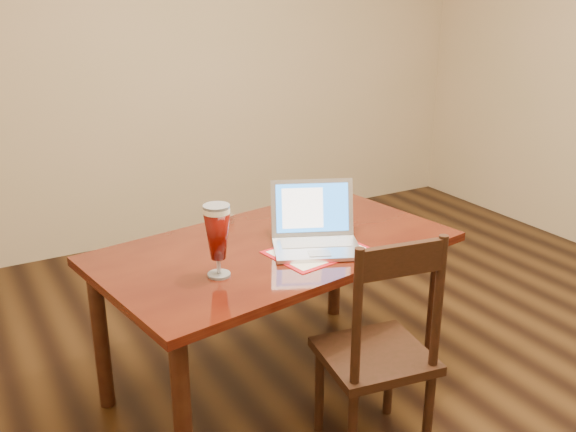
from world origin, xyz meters
TOP-DOWN VIEW (x-y plane):
  - ground at (0.00, 0.00)m, footprint 5.00×5.00m
  - dining_table at (-0.50, 0.43)m, footprint 1.63×1.08m
  - dining_chair at (-0.36, -0.14)m, footprint 0.46×0.44m

SIDE VIEW (x-z plane):
  - ground at x=0.00m, z-range 0.00..0.00m
  - dining_chair at x=-0.36m, z-range -0.03..0.92m
  - dining_table at x=-0.50m, z-range 0.14..1.14m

